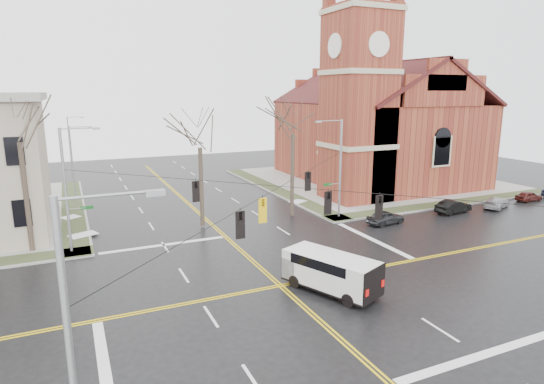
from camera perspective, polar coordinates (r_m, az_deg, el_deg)
name	(u,v)px	position (r m, az deg, el deg)	size (l,w,h in m)	color
ground	(280,286)	(28.29, 1.05, -11.67)	(120.00, 120.00, 0.00)	black
sidewalks	(280,284)	(28.26, 1.05, -11.53)	(80.00, 80.00, 0.17)	gray
road_markings	(280,286)	(28.29, 1.05, -11.66)	(100.00, 100.00, 0.01)	gold
church	(373,117)	(60.06, 12.55, 9.22)	(24.28, 27.48, 27.50)	maroon
signal_pole_ne	(339,166)	(41.92, 8.37, 3.27)	(2.75, 0.22, 9.00)	gray
signal_pole_nw	(68,187)	(35.44, -24.23, 0.60)	(2.75, 0.22, 9.00)	gray
signal_pole_sw	(78,352)	(13.55, -23.21, -17.95)	(2.75, 0.22, 9.00)	gray
span_wires	(281,186)	(26.36, 1.10, 0.72)	(23.02, 23.02, 0.03)	black
traffic_signals	(286,201)	(25.94, 1.72, -1.18)	(8.21, 8.26, 1.30)	black
streetlight_north_a	(74,161)	(51.80, -23.63, 3.57)	(2.30, 0.20, 8.00)	gray
streetlight_north_b	(71,142)	(71.66, -23.96, 5.75)	(2.30, 0.20, 8.00)	gray
cargo_van	(328,269)	(27.41, 6.98, -9.60)	(4.40, 6.22, 2.22)	white
parked_car_a	(385,217)	(41.74, 14.05, -3.10)	(1.46, 3.63, 1.24)	black
parked_car_b	(453,207)	(47.49, 21.80, -1.71)	(1.38, 3.95, 1.30)	black
parked_car_c	(496,202)	(51.38, 26.32, -1.18)	(1.60, 3.94, 1.14)	#9D9D9F
parked_car_d	(529,196)	(56.28, 29.52, -0.45)	(1.28, 3.17, 1.08)	#431613
tree_nw_far	(19,134)	(36.44, -29.19, 6.32)	(4.00, 4.00, 11.96)	#3A2E25
tree_nw_near	(200,142)	(38.81, -9.05, 6.17)	(4.00, 4.00, 10.20)	#3A2E25
tree_ne	(293,128)	(41.65, 2.61, 8.03)	(4.00, 4.00, 11.52)	#3A2E25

